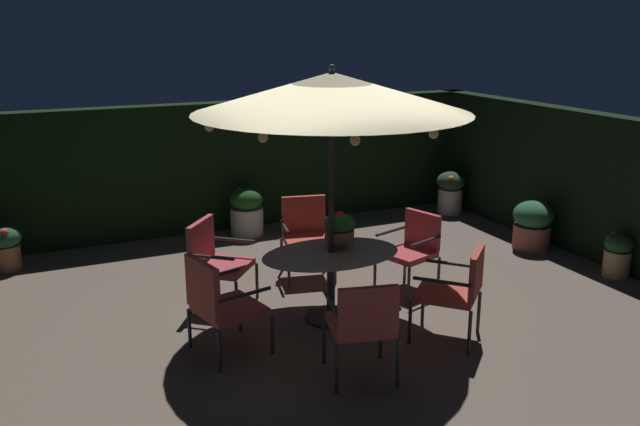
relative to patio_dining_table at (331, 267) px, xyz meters
The scene contains 17 objects.
ground_plane 0.60m from the patio_dining_table, behind, with size 8.56×7.72×0.02m, color brown.
hedge_backdrop_rear 3.74m from the patio_dining_table, 90.65° to the left, with size 8.56×0.30×1.93m, color black.
hedge_backdrop_right 4.11m from the patio_dining_table, ahead, with size 0.30×7.72×1.93m, color black.
patio_dining_table is the anchor object (origin of this frame).
patio_umbrella 1.82m from the patio_dining_table, 36.29° to the left, with size 2.79×2.79×2.69m.
centerpiece_planter 0.43m from the patio_dining_table, 34.22° to the left, with size 0.33×0.33×0.41m.
patio_chair_north 1.33m from the patio_dining_table, 78.13° to the left, with size 0.71×0.67×0.99m.
patio_chair_northeast 1.33m from the patio_dining_table, 139.96° to the left, with size 0.84×0.85×0.98m.
patio_chair_east 1.34m from the patio_dining_table, 167.22° to the right, with size 0.73×0.75×0.98m.
patio_chair_southeast 1.33m from the patio_dining_table, 103.10° to the right, with size 0.69×0.68×0.95m.
patio_chair_south 1.33m from the patio_dining_table, 46.59° to the right, with size 0.82×0.83×0.96m.
patio_chair_southwest 1.33m from the patio_dining_table, 17.48° to the left, with size 0.71×0.70×0.91m.
potted_plant_back_center 3.19m from the patio_dining_table, 87.92° to the left, with size 0.50×0.50×0.73m.
potted_plant_back_left 4.40m from the patio_dining_table, 135.95° to the left, with size 0.41×0.41×0.58m.
potted_plant_left_far 4.61m from the patio_dining_table, 39.21° to the left, with size 0.46×0.46×0.71m.
potted_plant_back_right 3.81m from the patio_dining_table, ahead, with size 0.35×0.35×0.56m.
potted_plant_front_corner 3.69m from the patio_dining_table, 14.67° to the left, with size 0.55×0.55×0.68m.
Camera 1 is at (-2.82, -6.02, 3.09)m, focal length 37.68 mm.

